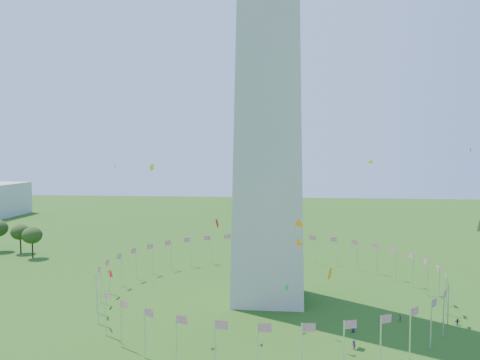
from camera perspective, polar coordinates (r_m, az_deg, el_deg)
name	(u,v)px	position (r m, az deg, el deg)	size (l,w,h in m)	color
flag_ring	(268,281)	(116.30, 3.46, -12.18)	(80.24, 80.24, 9.00)	silver
kites_aloft	(349,242)	(89.81, 13.09, -7.37)	(110.11, 79.79, 32.81)	orange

